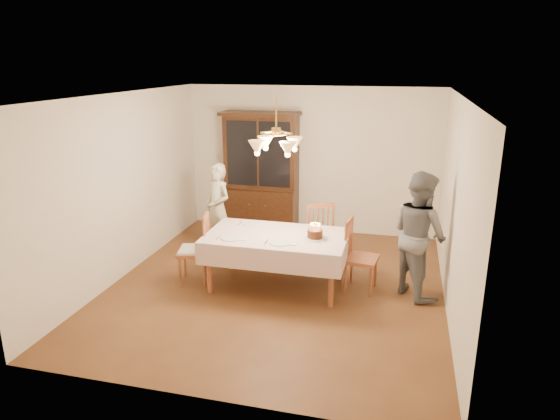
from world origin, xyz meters
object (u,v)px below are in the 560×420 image
(chair_far_side, at_px, (318,235))
(birthday_cake, at_px, (315,234))
(china_hutch, at_px, (261,175))
(elderly_woman, at_px, (218,208))
(dining_table, at_px, (276,240))

(chair_far_side, distance_m, birthday_cake, 1.07)
(china_hutch, bearing_deg, chair_far_side, -44.99)
(elderly_woman, bearing_deg, birthday_cake, -0.27)
(elderly_woman, relative_size, birthday_cake, 4.84)
(china_hutch, relative_size, elderly_woman, 1.49)
(chair_far_side, relative_size, elderly_woman, 0.69)
(dining_table, relative_size, china_hutch, 0.88)
(elderly_woman, bearing_deg, dining_table, -9.50)
(birthday_cake, bearing_deg, china_hutch, 121.59)
(dining_table, xyz_separation_m, elderly_woman, (-1.26, 1.10, 0.04))
(birthday_cake, bearing_deg, elderly_woman, 148.09)
(dining_table, bearing_deg, birthday_cake, -1.50)
(elderly_woman, bearing_deg, chair_far_side, 27.58)
(china_hutch, distance_m, birthday_cake, 2.67)
(chair_far_side, bearing_deg, elderly_woman, 175.94)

